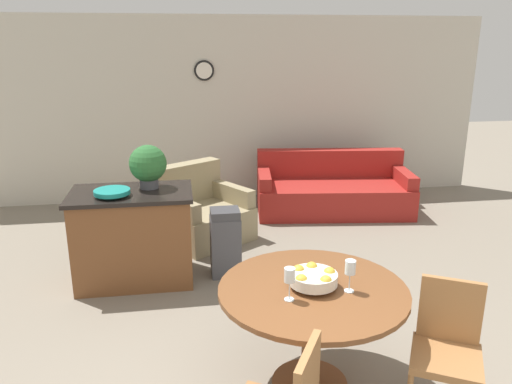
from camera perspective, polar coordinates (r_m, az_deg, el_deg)
name	(u,v)px	position (r m, az deg, el deg)	size (l,w,h in m)	color
wall_back	(223,110)	(7.56, -3.83, 9.37)	(8.00, 0.09, 2.70)	beige
dining_table	(312,311)	(3.45, 6.43, -13.37)	(1.26, 1.26, 0.77)	brown
dining_chair_near_right	(447,344)	(3.50, 21.01, -15.89)	(0.57, 0.57, 0.89)	#9E6B3D
fruit_bowl	(313,278)	(3.34, 6.57, -9.70)	(0.32, 0.32, 0.13)	silver
wine_glass_left	(290,276)	(3.13, 3.87, -9.61)	(0.07, 0.07, 0.22)	silver
wine_glass_right	(350,269)	(3.29, 10.72, -8.59)	(0.07, 0.07, 0.22)	silver
kitchen_island	(134,236)	(5.12, -13.77, -4.95)	(1.18, 0.72, 0.93)	brown
teal_bowl	(112,192)	(4.85, -16.13, 0.00)	(0.34, 0.34, 0.07)	teal
potted_plant	(148,165)	(4.99, -12.24, 3.05)	(0.37, 0.37, 0.43)	#4C4C51
trash_bin	(225,243)	(5.14, -3.51, -5.80)	(0.30, 0.27, 0.71)	#47474C
couch	(332,191)	(7.18, 8.73, 0.09)	(2.22, 1.24, 0.82)	maroon
armchair	(201,215)	(6.14, -6.27, -2.58)	(1.28, 1.28, 0.89)	#998966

